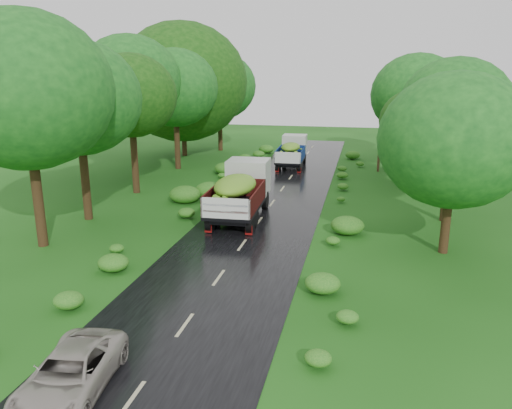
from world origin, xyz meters
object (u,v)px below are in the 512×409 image
(truck_near, at_px, (241,189))
(utility_pole, at_px, (381,124))
(truck_far, at_px, (292,150))
(car, at_px, (70,374))

(truck_near, relative_size, utility_pole, 0.94)
(truck_far, height_order, car, truck_far)
(car, xyz_separation_m, utility_pole, (8.43, 31.93, 3.34))
(truck_near, xyz_separation_m, utility_pole, (7.96, 15.21, 2.25))
(truck_far, distance_m, utility_pole, 7.75)
(truck_near, distance_m, utility_pole, 17.31)
(truck_far, relative_size, car, 1.48)
(truck_far, xyz_separation_m, car, (-1.11, -32.51, -0.84))
(truck_near, relative_size, truck_far, 1.18)
(truck_far, bearing_deg, truck_near, -93.91)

